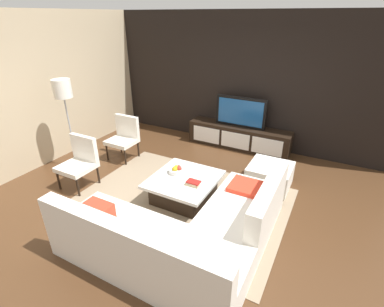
# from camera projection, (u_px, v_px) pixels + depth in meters

# --- Properties ---
(ground_plane) EXTENTS (14.00, 14.00, 0.00)m
(ground_plane) POSITION_uv_depth(u_px,v_px,m) (187.00, 203.00, 4.52)
(ground_plane) COLOR #4C301C
(feature_wall_back) EXTENTS (6.40, 0.12, 2.80)m
(feature_wall_back) POSITION_uv_depth(u_px,v_px,m) (247.00, 82.00, 6.05)
(feature_wall_back) COLOR black
(feature_wall_back) RESTS_ON ground
(side_wall_left) EXTENTS (0.12, 5.20, 2.80)m
(side_wall_left) POSITION_uv_depth(u_px,v_px,m) (45.00, 90.00, 5.41)
(side_wall_left) COLOR #C6B28E
(side_wall_left) RESTS_ON ground
(area_rug) EXTENTS (3.24, 2.40, 0.01)m
(area_rug) POSITION_uv_depth(u_px,v_px,m) (181.00, 201.00, 4.56)
(area_rug) COLOR gray
(area_rug) RESTS_ON ground
(media_console) EXTENTS (2.25, 0.46, 0.50)m
(media_console) POSITION_uv_depth(u_px,v_px,m) (239.00, 137.00, 6.31)
(media_console) COLOR black
(media_console) RESTS_ON ground
(television) EXTENTS (1.10, 0.06, 0.65)m
(television) POSITION_uv_depth(u_px,v_px,m) (241.00, 112.00, 6.06)
(television) COLOR black
(television) RESTS_ON media_console
(sectional_couch) EXTENTS (2.34, 2.28, 0.83)m
(sectional_couch) POSITION_uv_depth(u_px,v_px,m) (187.00, 233.00, 3.48)
(sectional_couch) COLOR white
(sectional_couch) RESTS_ON ground
(coffee_table) EXTENTS (1.00, 1.07, 0.38)m
(coffee_table) POSITION_uv_depth(u_px,v_px,m) (184.00, 188.00, 4.56)
(coffee_table) COLOR black
(coffee_table) RESTS_ON ground
(accent_chair_near) EXTENTS (0.54, 0.53, 0.87)m
(accent_chair_near) POSITION_uv_depth(u_px,v_px,m) (80.00, 159.00, 4.83)
(accent_chair_near) COLOR black
(accent_chair_near) RESTS_ON ground
(floor_lamp) EXTENTS (0.32, 0.32, 1.70)m
(floor_lamp) POSITION_uv_depth(u_px,v_px,m) (63.00, 95.00, 4.99)
(floor_lamp) COLOR #A5A5AA
(floor_lamp) RESTS_ON ground
(ottoman) EXTENTS (0.70, 0.70, 0.40)m
(ottoman) POSITION_uv_depth(u_px,v_px,m) (270.00, 176.00, 4.89)
(ottoman) COLOR white
(ottoman) RESTS_ON ground
(fruit_bowl) EXTENTS (0.28, 0.28, 0.13)m
(fruit_bowl) POSITION_uv_depth(u_px,v_px,m) (177.00, 170.00, 4.61)
(fruit_bowl) COLOR silver
(fruit_bowl) RESTS_ON coffee_table
(accent_chair_far) EXTENTS (0.55, 0.50, 0.87)m
(accent_chair_far) POSITION_uv_depth(u_px,v_px,m) (124.00, 135.00, 5.79)
(accent_chair_far) COLOR black
(accent_chair_far) RESTS_ON ground
(book_stack) EXTENTS (0.22, 0.14, 0.07)m
(book_stack) POSITION_uv_depth(u_px,v_px,m) (193.00, 183.00, 4.27)
(book_stack) COLOR #CCB78C
(book_stack) RESTS_ON coffee_table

